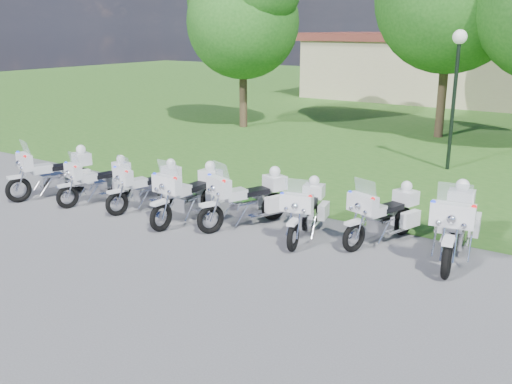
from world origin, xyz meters
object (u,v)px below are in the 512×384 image
Objects in this scene: motorcycle_2 at (149,185)px; motorcycle_4 at (248,198)px; motorcycle_1 at (99,180)px; lamp_post at (457,66)px; motorcycle_5 at (306,209)px; motorcycle_3 at (190,193)px; motorcycle_0 at (55,172)px; motorcycle_6 at (384,214)px; motorcycle_7 at (456,223)px.

motorcycle_2 is 2.84m from motorcycle_4.
lamp_post is (6.54, 8.76, 2.69)m from motorcycle_1.
motorcycle_1 is at bearing -126.73° from lamp_post.
motorcycle_5 is 8.45m from lamp_post.
motorcycle_1 is at bearing -6.15° from motorcycle_5.
motorcycle_2 is (1.49, 0.31, 0.02)m from motorcycle_1.
motorcycle_5 reaches higher than motorcycle_2.
motorcycle_2 is at bearing -1.71° from motorcycle_3.
motorcycle_2 is at bearing -149.46° from motorcycle_0.
motorcycle_3 is 4.53m from motorcycle_6.
motorcycle_4 is at bearing -151.76° from motorcycle_0.
motorcycle_4 is 1.04× the size of motorcycle_6.
motorcycle_0 reaches higher than motorcycle_3.
motorcycle_1 is 0.96× the size of motorcycle_5.
motorcycle_4 is (1.36, 0.44, 0.01)m from motorcycle_3.
motorcycle_0 is 1.07× the size of motorcycle_5.
motorcycle_4 is 4.55m from motorcycle_7.
motorcycle_5 is (5.76, 0.77, 0.02)m from motorcycle_1.
motorcycle_0 is at bearing -0.14° from motorcycle_7.
lamp_post is at bearing -109.37° from motorcycle_5.
motorcycle_1 is at bearing 26.91° from motorcycle_2.
lamp_post reaches higher than motorcycle_2.
lamp_post is (-0.77, 7.32, 2.66)m from motorcycle_6.
motorcycle_4 is 0.87× the size of motorcycle_7.
motorcycle_5 is at bearing 40.58° from motorcycle_6.
motorcycle_5 is (2.81, 0.55, -0.05)m from motorcycle_3.
motorcycle_4 is at bearing -160.09° from motorcycle_3.
motorcycle_0 reaches higher than motorcycle_1.
motorcycle_0 is 5.79m from motorcycle_4.
lamp_post reaches higher than motorcycle_0.
motorcycle_6 is (3.00, 0.77, -0.04)m from motorcycle_4.
motorcycle_7 reaches higher than motorcycle_1.
lamp_post reaches higher than motorcycle_6.
motorcycle_7 is at bearing 177.51° from motorcycle_5.
motorcycle_2 is at bearing 29.52° from motorcycle_4.
motorcycle_3 is 2.87m from motorcycle_5.
motorcycle_3 is (4.35, 0.51, -0.01)m from motorcycle_0.
motorcycle_4 is 1.04× the size of motorcycle_5.
motorcycle_7 is (7.31, 1.07, 0.12)m from motorcycle_2.
motorcycle_0 reaches higher than motorcycle_5.
motorcycle_7 is at bearing -72.94° from lamp_post.
motorcycle_4 is at bearing -157.90° from motorcycle_2.
motorcycle_1 is 0.95× the size of motorcycle_6.
lamp_post reaches higher than motorcycle_1.
motorcycle_0 is 0.90× the size of motorcycle_7.
motorcycle_0 is at bearing -131.26° from lamp_post.
motorcycle_6 reaches higher than motorcycle_1.
motorcycle_6 is (1.55, 0.66, 0.01)m from motorcycle_5.
motorcycle_3 is 1.05× the size of motorcycle_4.
motorcycle_4 reaches higher than motorcycle_1.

